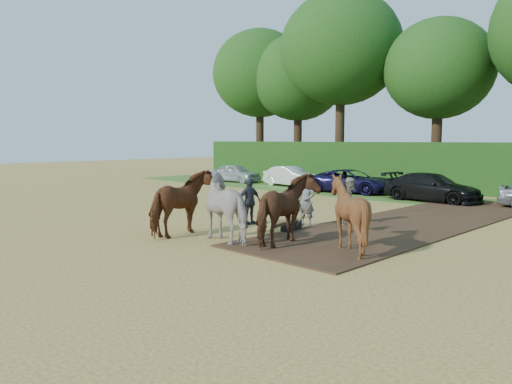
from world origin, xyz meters
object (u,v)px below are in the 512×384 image
at_px(spectator_far, 249,201).
at_px(parked_cars, 452,188).
at_px(spectator_near, 351,202).
at_px(plough_team, 261,208).

xyz_separation_m(spectator_far, parked_cars, (2.58, 11.89, -0.16)).
bearing_deg(spectator_near, plough_team, -176.74).
bearing_deg(spectator_near, parked_cars, 8.32).
bearing_deg(plough_team, spectator_far, 141.21).
bearing_deg(plough_team, parked_cars, 90.31).
distance_m(plough_team, parked_cars, 14.03).
xyz_separation_m(spectator_near, plough_team, (-0.25, -4.50, 0.18)).
distance_m(spectator_far, plough_team, 3.41).
bearing_deg(parked_cars, spectator_far, -102.23).
xyz_separation_m(spectator_far, plough_team, (2.65, -2.13, 0.21)).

